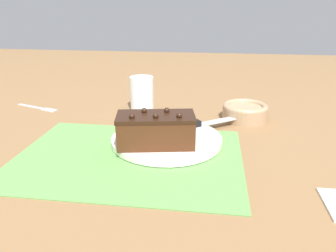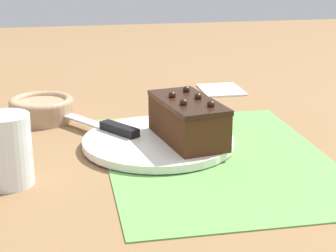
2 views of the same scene
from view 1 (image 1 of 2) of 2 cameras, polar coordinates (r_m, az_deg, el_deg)
ground_plane at (r=0.68m, az=-6.86°, el=-5.43°), size 3.00×3.00×0.00m
placemat_woven at (r=0.68m, az=-6.86°, el=-5.28°), size 0.46×0.34×0.00m
cake_plate at (r=0.73m, az=-0.22°, el=-2.33°), size 0.25×0.25×0.01m
chocolate_cake at (r=0.68m, az=-2.14°, el=-0.65°), size 0.17×0.11×0.08m
serving_knife at (r=0.80m, az=5.59°, el=0.47°), size 0.21×0.16×0.01m
drinking_glass at (r=0.95m, az=-4.58°, el=5.59°), size 0.07×0.07×0.10m
small_bowl at (r=0.91m, az=13.26°, el=2.53°), size 0.12×0.12×0.04m
dessert_fork at (r=1.05m, az=-21.44°, el=2.98°), size 0.15×0.06×0.01m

